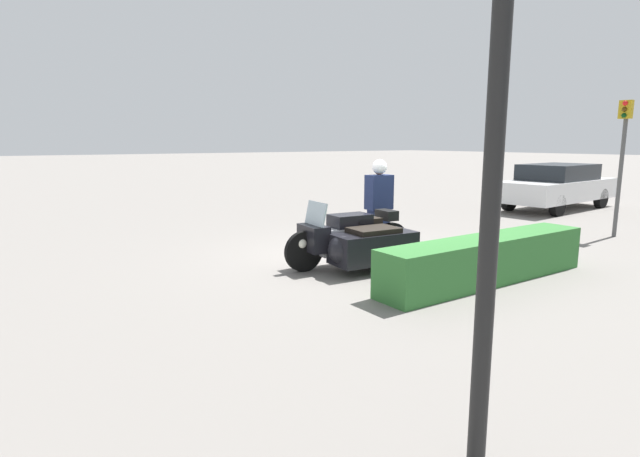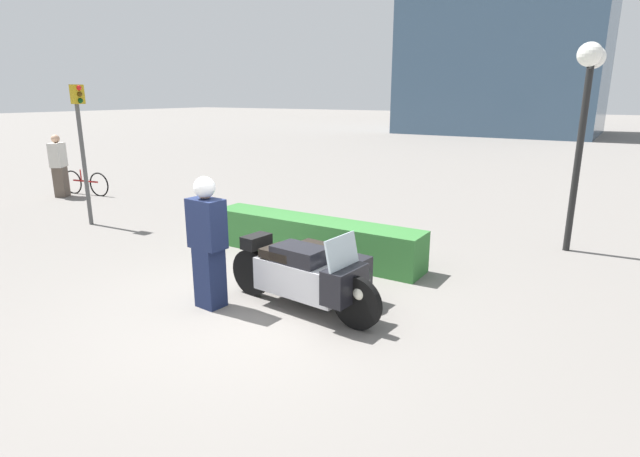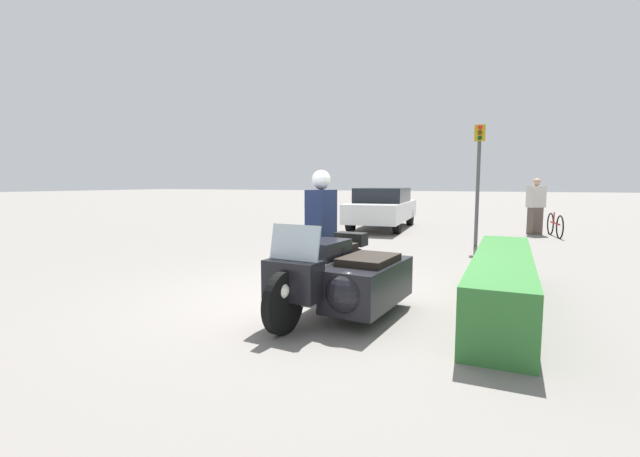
# 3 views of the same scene
# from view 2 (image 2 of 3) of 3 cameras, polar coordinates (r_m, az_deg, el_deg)

# --- Properties ---
(ground_plane) EXTENTS (160.00, 160.00, 0.00)m
(ground_plane) POSITION_cam_2_polar(r_m,az_deg,el_deg) (7.06, -7.90, -8.97)
(ground_plane) COLOR slate
(police_motorcycle) EXTENTS (2.52, 1.35, 1.17)m
(police_motorcycle) POSITION_cam_2_polar(r_m,az_deg,el_deg) (6.95, -0.57, -4.97)
(police_motorcycle) COLOR black
(police_motorcycle) RESTS_ON ground
(officer_rider) EXTENTS (0.52, 0.34, 1.83)m
(officer_rider) POSITION_cam_2_polar(r_m,az_deg,el_deg) (6.90, -12.72, -1.25)
(officer_rider) COLOR #192347
(officer_rider) RESTS_ON ground
(hedge_bush_curbside) EXTENTS (4.12, 0.69, 0.71)m
(hedge_bush_curbside) POSITION_cam_2_polar(r_m,az_deg,el_deg) (9.00, -0.75, -1.09)
(hedge_bush_curbside) COLOR #337033
(hedge_bush_curbside) RESTS_ON ground
(twin_lamp_post) EXTENTS (0.39, 1.26, 3.70)m
(twin_lamp_post) POSITION_cam_2_polar(r_m,az_deg,el_deg) (10.18, 28.28, 14.13)
(twin_lamp_post) COLOR black
(twin_lamp_post) RESTS_ON ground
(traffic_light_far) EXTENTS (0.23, 0.27, 3.06)m
(traffic_light_far) POSITION_cam_2_polar(r_m,az_deg,el_deg) (12.17, -25.61, 9.77)
(traffic_light_far) COLOR #4C4C4C
(traffic_light_far) RESTS_ON ground
(pedestrian_bystander) EXTENTS (0.53, 0.58, 1.77)m
(pedestrian_bystander) POSITION_cam_2_polar(r_m,az_deg,el_deg) (16.14, -27.67, 6.35)
(pedestrian_bystander) COLOR brown
(pedestrian_bystander) RESTS_ON ground
(bicycle_parked) EXTENTS (1.72, 0.33, 0.75)m
(bicycle_parked) POSITION_cam_2_polar(r_m,az_deg,el_deg) (16.22, -25.21, 4.71)
(bicycle_parked) COLOR black
(bicycle_parked) RESTS_ON ground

